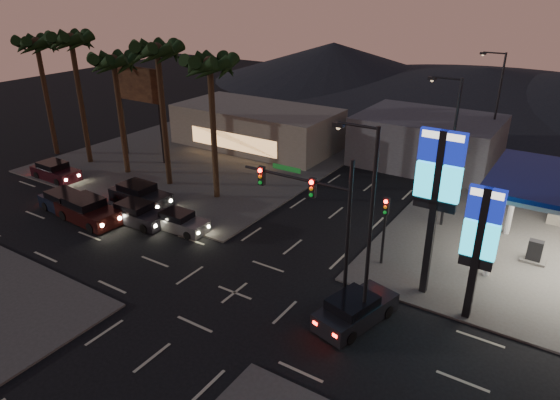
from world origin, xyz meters
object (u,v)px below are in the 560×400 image
Objects in this scene: car_lane_b_front at (180,222)px; car_lane_a_front at (137,214)px; suv_station at (355,310)px; pylon_sign_short at (480,235)px; car_lane_b_mid at (140,195)px; car_lane_b_rear at (55,171)px; car_lane_a_mid at (88,211)px; car_lane_a_rear at (66,203)px; traffic_signal_mast at (317,207)px; pylon_sign_tall at (438,182)px.

car_lane_a_front is at bearing -166.62° from car_lane_b_front.
car_lane_a_front is at bearing 173.60° from suv_station.
car_lane_b_mid is (-23.96, 0.90, -3.90)m from pylon_sign_short.
car_lane_b_mid is at bearing 177.84° from pylon_sign_short.
car_lane_b_rear is 0.96× the size of suv_station.
car_lane_a_rear is (-2.68, 0.17, -0.09)m from car_lane_a_mid.
car_lane_a_rear reaches higher than car_lane_b_rear.
car_lane_b_front is at bearing 13.38° from car_lane_a_front.
car_lane_a_mid is 4.03m from car_lane_b_mid.
car_lane_a_front is (-14.54, 1.14, -4.54)m from traffic_signal_mast.
car_lane_b_mid is (3.62, 3.75, 0.06)m from car_lane_a_rear.
car_lane_b_mid is (-16.72, 3.42, -4.47)m from traffic_signal_mast.
pylon_sign_short is 1.32× the size of car_lane_a_mid.
car_lane_a_front reaches higher than car_lane_b_front.
pylon_sign_tall is 1.70× the size of car_lane_a_mid.
car_lane_b_rear is at bearing -178.87° from car_lane_b_mid.
traffic_signal_mast is at bearing -4.50° from car_lane_a_front.
car_lane_a_mid is 9.77m from car_lane_b_rear.
car_lane_b_front is 15.40m from car_lane_b_rear.
car_lane_b_mid reaches higher than suv_station.
pylon_sign_short is at bearing 6.90° from car_lane_a_mid.
car_lane_b_front is at bearing -4.89° from car_lane_b_rear.
pylon_sign_short is 1.53× the size of car_lane_a_front.
traffic_signal_mast is 18.21m from car_lane_a_mid.
car_lane_b_rear is at bearing 150.79° from car_lane_a_rear.
pylon_sign_short is at bearing 36.19° from suv_station.
pylon_sign_tall is 17.17m from car_lane_b_front.
car_lane_b_front is (6.31, 2.41, -0.17)m from car_lane_a_mid.
car_lane_a_mid reaches higher than car_lane_a_rear.
traffic_signal_mast is 1.96× the size of car_lane_b_front.
car_lane_a_rear is at bearing -174.11° from pylon_sign_short.
traffic_signal_mast reaches higher than suv_station.
car_lane_a_mid is 20.38m from suv_station.
suv_station is at bearing -12.21° from car_lane_b_mid.
car_lane_b_rear is 29.68m from suv_station.
traffic_signal_mast is at bearing 0.94° from car_lane_a_rear.
traffic_signal_mast is 5.34m from suv_station.
traffic_signal_mast is 1.73× the size of car_lane_b_rear.
car_lane_b_rear is (-26.69, 3.22, -4.53)m from traffic_signal_mast.
pylon_sign_short is at bearing -1.19° from car_lane_b_rear.
car_lane_a_front is 0.97× the size of car_lane_a_rear.
pylon_sign_tall is 1.29× the size of pylon_sign_short.
car_lane_b_mid reaches higher than car_lane_a_front.
car_lane_a_front is at bearing 175.50° from traffic_signal_mast.
car_lane_a_front is at bearing -9.69° from car_lane_b_rear.
car_lane_a_front is at bearing -173.00° from pylon_sign_tall.
car_lane_b_front is at bearing 169.14° from suv_station.
car_lane_a_mid is 1.05× the size of car_lane_b_mid.
car_lane_b_front is 14.32m from suv_station.
suv_station is at bearing -16.24° from traffic_signal_mast.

